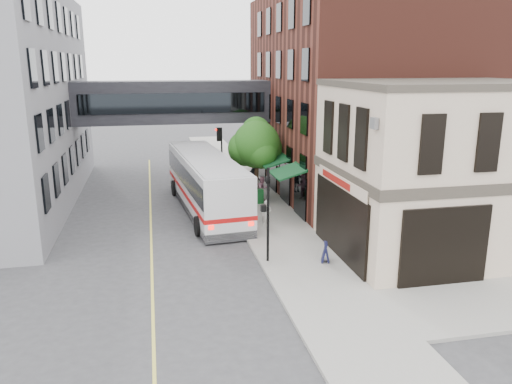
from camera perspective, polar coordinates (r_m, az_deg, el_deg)
name	(u,v)px	position (r m, az deg, el deg)	size (l,w,h in m)	color
ground	(269,282)	(22.08, 1.53, -10.21)	(120.00, 120.00, 0.00)	#38383A
sidewalk_main	(251,196)	(35.37, -0.60, -0.51)	(4.00, 60.00, 0.15)	gray
corner_building	(439,169)	(25.98, 20.15, 2.47)	(10.19, 8.12, 8.45)	#C8AF99
brick_building	(355,95)	(37.57, 11.30, 10.79)	(13.76, 18.00, 14.00)	#502219
skyway_bridge	(173,102)	(37.64, -9.46, 10.13)	(14.00, 3.18, 3.00)	black
traffic_signal_near	(267,203)	(22.96, 1.31, -1.29)	(0.44, 0.22, 4.60)	black
traffic_signal_far	(220,145)	(37.31, -4.16, 5.36)	(0.53, 0.28, 4.50)	black
street_sign_pole	(247,198)	(27.96, -1.00, -0.64)	(0.08, 0.75, 3.00)	gray
street_tree	(256,145)	(33.86, -0.03, 5.45)	(3.80, 3.20, 5.60)	#382619
lane_marking	(151,220)	(30.91, -11.94, -3.20)	(0.12, 40.00, 0.01)	#D8CC4C
bus	(206,181)	(31.98, -5.77, 1.29)	(4.10, 13.27, 3.51)	silver
pedestrian_a	(266,214)	(28.39, 1.21, -2.52)	(0.57, 0.37, 1.55)	silver
pedestrian_b	(263,189)	(33.70, 0.77, 0.37)	(0.83, 0.65, 1.72)	#C17D97
pedestrian_c	(254,181)	(35.50, -0.19, 1.26)	(1.24, 0.71, 1.92)	#202129
newspaper_box	(260,196)	(33.32, 0.40, -0.47)	(0.48, 0.43, 0.96)	#12501F
sandwich_board	(325,252)	(23.82, 7.94, -6.82)	(0.34, 0.53, 0.95)	#111233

